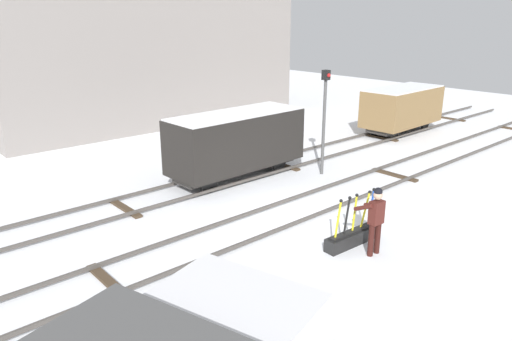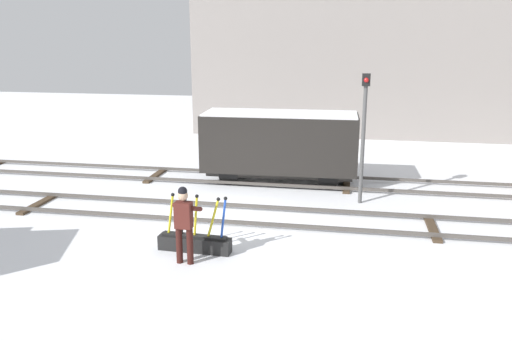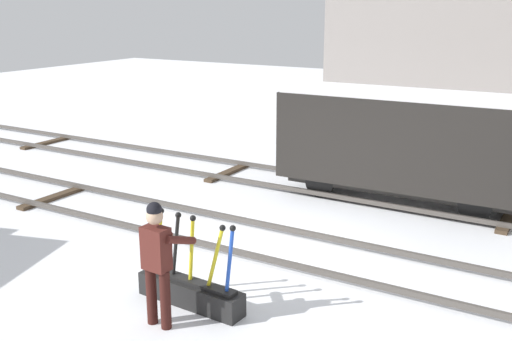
{
  "view_description": "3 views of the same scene",
  "coord_description": "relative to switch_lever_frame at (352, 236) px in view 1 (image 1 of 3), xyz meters",
  "views": [
    {
      "loc": [
        -9.72,
        -9.54,
        5.91
      ],
      "look_at": [
        -0.4,
        1.0,
        1.33
      ],
      "focal_mm": 33.43,
      "sensor_mm": 36.0,
      "label": 1
    },
    {
      "loc": [
        3.51,
        -13.78,
        5.09
      ],
      "look_at": [
        0.95,
        0.29,
        1.36
      ],
      "focal_mm": 36.26,
      "sensor_mm": 36.0,
      "label": 2
    },
    {
      "loc": [
        4.94,
        -9.06,
        4.39
      ],
      "look_at": [
        -0.88,
        0.83,
        1.19
      ],
      "focal_mm": 41.97,
      "sensor_mm": 36.0,
      "label": 3
    }
  ],
  "objects": [
    {
      "name": "rail_worker",
      "position": [
        -0.02,
        -0.69,
        0.8
      ],
      "size": [
        0.56,
        0.69,
        1.84
      ],
      "rotation": [
        0.0,
        0.0,
        -0.05
      ],
      "color": "#351511",
      "rests_on": "ground_plane"
    },
    {
      "name": "track_siding_near",
      "position": [
        0.05,
        6.37,
        -0.15
      ],
      "size": [
        44.0,
        1.94,
        0.18
      ],
      "color": "#4C4742",
      "rests_on": "ground_plane"
    },
    {
      "name": "ground_plane",
      "position": [
        0.05,
        2.51,
        -0.25
      ],
      "size": [
        60.0,
        60.0,
        0.0
      ],
      "primitive_type": "plane",
      "color": "white"
    },
    {
      "name": "freight_car_near_switch",
      "position": [
        1.2,
        6.37,
        1.19
      ],
      "size": [
        5.41,
        2.07,
        2.52
      ],
      "rotation": [
        0.0,
        0.0,
        0.03
      ],
      "color": "#2D2B28",
      "rests_on": "ground_plane"
    },
    {
      "name": "signal_post",
      "position": [
        4.01,
        4.55,
        2.19
      ],
      "size": [
        0.24,
        0.32,
        4.01
      ],
      "color": "#4C4C4C",
      "rests_on": "ground_plane"
    },
    {
      "name": "track_main_line",
      "position": [
        0.05,
        2.51,
        -0.14
      ],
      "size": [
        44.0,
        1.94,
        0.18
      ],
      "color": "#4C4742",
      "rests_on": "ground_plane"
    },
    {
      "name": "apartment_building",
      "position": [
        4.05,
        18.18,
        4.73
      ],
      "size": [
        17.77,
        6.39,
        9.96
      ],
      "color": "gray",
      "rests_on": "ground_plane"
    },
    {
      "name": "freight_car_far_end",
      "position": [
        12.34,
        6.37,
        1.12
      ],
      "size": [
        4.88,
        2.23,
        2.38
      ],
      "rotation": [
        0.0,
        0.0,
        0.03
      ],
      "color": "#2D2B28",
      "rests_on": "ground_plane"
    },
    {
      "name": "switch_lever_frame",
      "position": [
        0.0,
        0.0,
        0.0
      ],
      "size": [
        1.82,
        0.46,
        1.45
      ],
      "rotation": [
        0.0,
        0.0,
        -0.05
      ],
      "color": "black",
      "rests_on": "ground_plane"
    }
  ]
}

